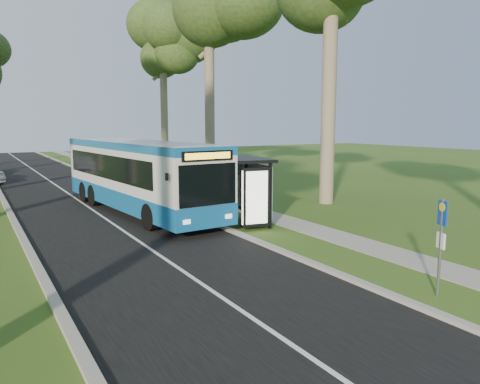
# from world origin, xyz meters

# --- Properties ---
(ground) EXTENTS (120.00, 120.00, 0.00)m
(ground) POSITION_xyz_m (0.00, 0.00, 0.00)
(ground) COLOR #36541A
(ground) RESTS_ON ground
(road) EXTENTS (7.00, 100.00, 0.02)m
(road) POSITION_xyz_m (-3.50, 10.00, 0.01)
(road) COLOR black
(road) RESTS_ON ground
(kerb_east) EXTENTS (0.25, 100.00, 0.12)m
(kerb_east) POSITION_xyz_m (0.00, 10.00, 0.06)
(kerb_east) COLOR #9E9B93
(kerb_east) RESTS_ON ground
(kerb_west) EXTENTS (0.25, 100.00, 0.12)m
(kerb_west) POSITION_xyz_m (-7.00, 10.00, 0.06)
(kerb_west) COLOR #9E9B93
(kerb_west) RESTS_ON ground
(centre_line) EXTENTS (0.12, 100.00, 0.00)m
(centre_line) POSITION_xyz_m (-3.50, 10.00, 0.02)
(centre_line) COLOR white
(centre_line) RESTS_ON road
(footpath) EXTENTS (1.50, 100.00, 0.02)m
(footpath) POSITION_xyz_m (3.00, 10.00, 0.01)
(footpath) COLOR gray
(footpath) RESTS_ON ground
(bus) EXTENTS (3.68, 12.64, 3.30)m
(bus) POSITION_xyz_m (-1.72, 8.48, 1.71)
(bus) COLOR silver
(bus) RESTS_ON ground
(bus_stop_sign) EXTENTS (0.15, 0.33, 2.38)m
(bus_stop_sign) POSITION_xyz_m (1.04, -5.58, 1.49)
(bus_stop_sign) COLOR gray
(bus_stop_sign) RESTS_ON ground
(bus_shelter) EXTENTS (2.26, 3.44, 2.74)m
(bus_shelter) POSITION_xyz_m (1.39, 3.52, 1.94)
(bus_shelter) COLOR black
(bus_shelter) RESTS_ON ground
(litter_bin) EXTENTS (0.54, 0.54, 0.95)m
(litter_bin) POSITION_xyz_m (1.84, 3.41, 0.48)
(litter_bin) COLOR black
(litter_bin) RESTS_ON ground
(tree_east_c) EXTENTS (5.20, 5.20, 16.59)m
(tree_east_c) POSITION_xyz_m (6.80, 18.00, 12.28)
(tree_east_c) COLOR #7A6B56
(tree_east_c) RESTS_ON ground
(tree_east_d) EXTENTS (5.20, 5.20, 15.48)m
(tree_east_d) POSITION_xyz_m (8.00, 30.00, 11.47)
(tree_east_d) COLOR #7A6B56
(tree_east_d) RESTS_ON ground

